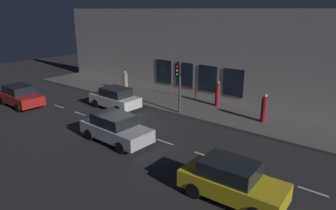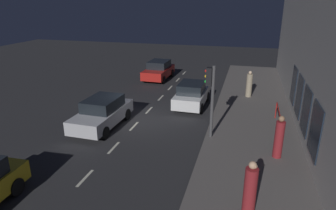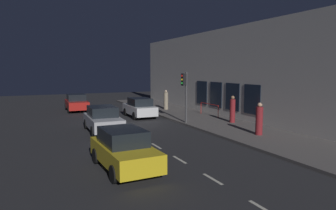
{
  "view_description": "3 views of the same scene",
  "coord_description": "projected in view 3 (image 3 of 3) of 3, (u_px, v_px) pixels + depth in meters",
  "views": [
    {
      "loc": [
        -12.1,
        -13.49,
        7.1
      ],
      "look_at": [
        2.53,
        -1.83,
        1.19
      ],
      "focal_mm": 32.59,
      "sensor_mm": 36.0,
      "label": 1
    },
    {
      "loc": [
        5.73,
        -14.98,
        6.56
      ],
      "look_at": [
        2.02,
        -1.29,
        1.53
      ],
      "focal_mm": 31.89,
      "sensor_mm": 36.0,
      "label": 2
    },
    {
      "loc": [
        -5.88,
        -20.28,
        3.89
      ],
      "look_at": [
        2.48,
        -2.28,
        1.57
      ],
      "focal_mm": 32.72,
      "sensor_mm": 36.0,
      "label": 3
    }
  ],
  "objects": [
    {
      "name": "pedestrian_2",
      "position": [
        232.0,
        110.0,
        21.61
      ],
      "size": [
        0.46,
        0.46,
        1.89
      ],
      "rotation": [
        0.0,
        0.0,
        6.02
      ],
      "color": "maroon",
      "rests_on": "sidewalk"
    },
    {
      "name": "pedestrian_1",
      "position": [
        259.0,
        120.0,
        17.51
      ],
      "size": [
        0.56,
        0.56,
        1.86
      ],
      "rotation": [
        0.0,
        0.0,
        4.13
      ],
      "color": "maroon",
      "rests_on": "sidewalk"
    },
    {
      "name": "pedestrian_0",
      "position": [
        166.0,
        101.0,
        28.66
      ],
      "size": [
        0.57,
        0.57,
        1.82
      ],
      "rotation": [
        0.0,
        0.0,
        0.94
      ],
      "color": "gray",
      "rests_on": "sidewalk"
    },
    {
      "name": "parked_car_2",
      "position": [
        103.0,
        119.0,
        19.14
      ],
      "size": [
        2.0,
        4.32,
        1.58
      ],
      "rotation": [
        0.0,
        0.0,
        3.11
      ],
      "color": "#B7B7BC",
      "rests_on": "ground"
    },
    {
      "name": "ground_plane",
      "position": [
        122.0,
        126.0,
        21.19
      ],
      "size": [
        60.0,
        60.0,
        0.0
      ],
      "primitive_type": "plane",
      "color": "#28282B"
    },
    {
      "name": "red_railing",
      "position": [
        209.0,
        106.0,
        24.77
      ],
      "size": [
        0.05,
        2.61,
        0.97
      ],
      "color": "red",
      "rests_on": "sidewalk"
    },
    {
      "name": "sidewalk",
      "position": [
        200.0,
        119.0,
        23.79
      ],
      "size": [
        4.5,
        32.0,
        0.15
      ],
      "color": "#5B5654",
      "rests_on": "ground"
    },
    {
      "name": "lane_centre_line",
      "position": [
        126.0,
        128.0,
        20.28
      ],
      "size": [
        0.12,
        27.2,
        0.01
      ],
      "color": "beige",
      "rests_on": "ground"
    },
    {
      "name": "parked_car_1",
      "position": [
        76.0,
        103.0,
        28.7
      ],
      "size": [
        1.95,
        4.13,
        1.58
      ],
      "rotation": [
        0.0,
        0.0,
        3.12
      ],
      "color": "red",
      "rests_on": "ground"
    },
    {
      "name": "parked_car_0",
      "position": [
        124.0,
        149.0,
        11.93
      ],
      "size": [
        1.92,
        4.09,
        1.58
      ],
      "rotation": [
        0.0,
        0.0,
        3.18
      ],
      "color": "gold",
      "rests_on": "ground"
    },
    {
      "name": "traffic_light",
      "position": [
        185.0,
        89.0,
        21.29
      ],
      "size": [
        0.5,
        0.32,
        3.56
      ],
      "color": "#424244",
      "rests_on": "sidewalk"
    },
    {
      "name": "building_facade",
      "position": [
        228.0,
        73.0,
        24.45
      ],
      "size": [
        0.65,
        32.0,
        7.14
      ],
      "color": "beige",
      "rests_on": "ground"
    },
    {
      "name": "parked_car_3",
      "position": [
        140.0,
        108.0,
        24.89
      ],
      "size": [
        1.87,
        3.98,
        1.58
      ],
      "rotation": [
        0.0,
        0.0,
        -0.01
      ],
      "color": "silver",
      "rests_on": "ground"
    }
  ]
}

